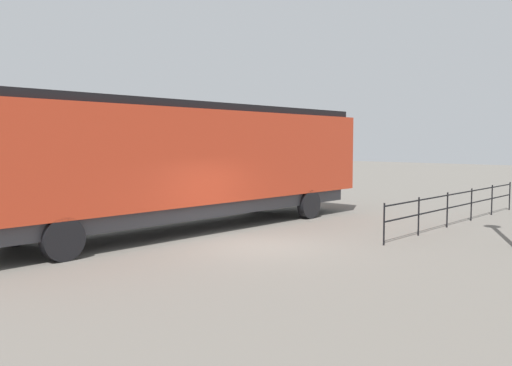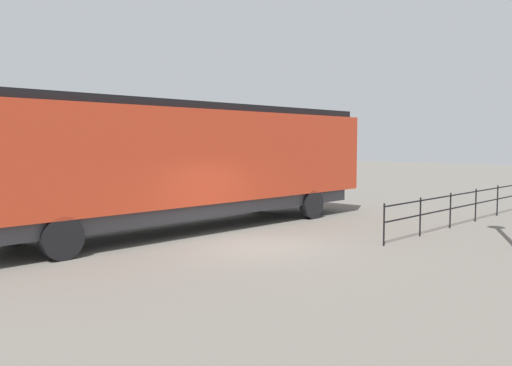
# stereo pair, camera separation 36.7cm
# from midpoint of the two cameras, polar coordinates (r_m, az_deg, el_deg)

# --- Properties ---
(ground_plane) EXTENTS (120.00, 120.00, 0.00)m
(ground_plane) POSITION_cam_midpoint_polar(r_m,az_deg,el_deg) (15.25, 0.87, -6.72)
(ground_plane) COLOR #666059
(locomotive) EXTENTS (3.16, 15.68, 4.18)m
(locomotive) POSITION_cam_midpoint_polar(r_m,az_deg,el_deg) (18.30, -5.64, 2.49)
(locomotive) COLOR red
(locomotive) RESTS_ON ground_plane
(platform_fence) EXTENTS (0.05, 10.85, 1.21)m
(platform_fence) POSITION_cam_midpoint_polar(r_m,az_deg,el_deg) (20.46, 21.64, -1.94)
(platform_fence) COLOR black
(platform_fence) RESTS_ON ground_plane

